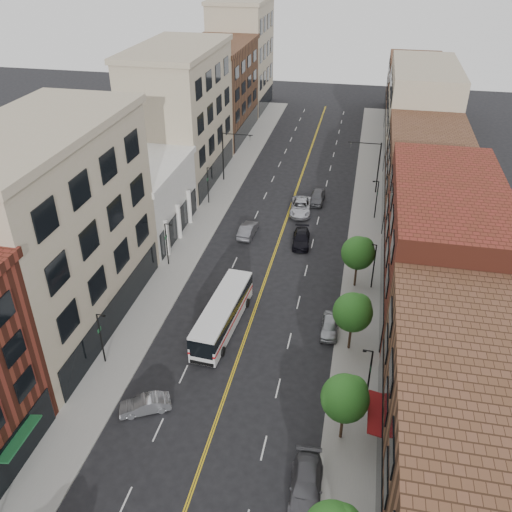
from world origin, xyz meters
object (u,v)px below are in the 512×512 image
Objects in this scene: city_bus at (223,313)px; car_angle_b at (145,405)px; car_lane_b at (301,207)px; car_parked_mid at (306,486)px; car_lane_a at (301,239)px; car_parked_far at (330,326)px; car_lane_c at (317,197)px; car_lane_behind at (248,230)px.

car_angle_b is at bearing -102.23° from city_bus.
city_bus reaches higher than car_lane_b.
car_parked_mid reaches higher than car_lane_a.
car_lane_a is at bearing 136.78° from car_angle_b.
car_angle_b is at bearing -105.17° from car_lane_b.
car_angle_b is 29.26m from car_lane_a.
car_angle_b is 0.81× the size of car_lane_a.
car_lane_a is (-4.72, 15.62, 0.02)m from car_parked_far.
car_lane_c reaches higher than car_parked_far.
car_angle_b is at bearing -111.39° from car_lane_a.
car_lane_a is at bearing -85.99° from car_lane_b.
city_bus is at bearing -173.68° from car_parked_far.
car_lane_b is (-5.90, 40.90, 0.04)m from car_parked_mid.
car_lane_b reaches higher than car_lane_c.
city_bus reaches higher than car_angle_b.
city_bus is 1.96× the size of car_lane_b.
car_lane_a is (8.28, 28.06, 0.06)m from car_angle_b.
car_lane_b reaches higher than car_lane_a.
car_lane_behind is 0.79× the size of car_lane_b.
car_angle_b is 37.01m from car_lane_b.
car_lane_behind is at bearing 123.03° from car_parked_far.
car_lane_a is at bearing 175.68° from car_lane_behind.
car_lane_b is at bearing 102.36° from car_parked_far.
car_angle_b is 0.69× the size of car_lane_b.
car_lane_b is (5.41, 7.45, 0.05)m from car_lane_behind.
car_angle_b is 0.86× the size of car_lane_c.
car_lane_c is (8.86, 39.84, 0.13)m from car_angle_b.
car_angle_b is 0.99× the size of car_parked_far.
car_parked_mid is at bearing 111.32° from car_lane_behind.
car_parked_far is 27.71m from car_lane_c.
car_angle_b is at bearing 157.23° from car_parked_mid.
city_bus is at bearing 97.72° from car_lane_behind.
car_lane_a is (-4.72, 32.64, -0.05)m from car_parked_mid.
city_bus is 9.87m from car_parked_far.
car_parked_far reaches higher than car_angle_b.
car_lane_c reaches higher than car_lane_a.
car_angle_b is 13.78m from car_parked_mid.
car_lane_behind is (-11.31, 16.42, 0.07)m from car_parked_far.
city_bus is at bearing 136.80° from car_angle_b.
car_lane_c is (0.59, 11.78, 0.07)m from car_lane_a.
car_parked_far is at bearing 106.95° from car_angle_b.
car_lane_behind is at bearing -121.60° from car_lane_c.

